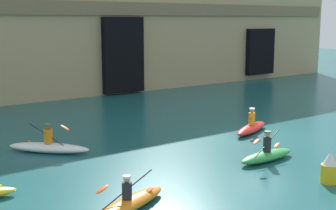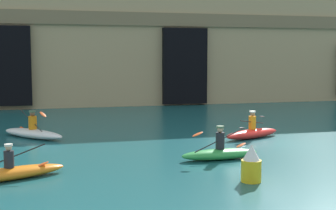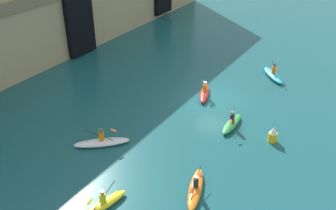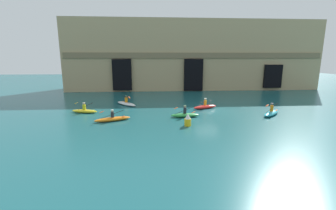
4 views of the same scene
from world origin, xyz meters
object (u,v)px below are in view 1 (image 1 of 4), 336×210
(kayak_white, at_px, (49,147))
(kayak_red, at_px, (251,127))
(kayak_orange, at_px, (127,204))
(kayak_green, at_px, (267,155))
(marker_buoy, at_px, (330,168))

(kayak_white, relative_size, kayak_red, 1.02)
(kayak_orange, xyz_separation_m, kayak_white, (0.49, 7.03, 0.03))
(kayak_orange, distance_m, kayak_white, 7.04)
(kayak_orange, bearing_deg, kayak_green, -12.57)
(kayak_orange, distance_m, kayak_green, 6.93)
(kayak_red, distance_m, marker_buoy, 7.19)
(kayak_orange, height_order, kayak_green, kayak_green)
(kayak_green, bearing_deg, kayak_white, -45.89)
(kayak_orange, xyz_separation_m, marker_buoy, (6.69, -1.97, 0.28))
(kayak_orange, height_order, marker_buoy, marker_buoy)
(kayak_red, relative_size, marker_buoy, 2.84)
(kayak_green, bearing_deg, marker_buoy, 84.21)
(kayak_green, distance_m, marker_buoy, 2.94)
(kayak_green, distance_m, kayak_red, 4.59)
(kayak_white, height_order, marker_buoy, kayak_white)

